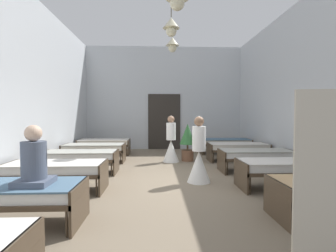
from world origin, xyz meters
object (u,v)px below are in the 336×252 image
Objects in this scene: nurse_mid_aisle at (171,145)px; patient_seated_primary at (34,163)px; bed_right_row_2 at (286,167)px; bed_right_row_5 at (225,142)px; potted_plant at (188,139)px; bed_right_row_4 at (238,148)px; nurse_near_aisle at (199,159)px; bed_left_row_2 at (56,169)px; bed_left_row_5 at (104,143)px; bed_left_row_3 at (80,156)px; bed_left_row_1 at (10,194)px; bed_left_row_4 at (94,148)px; bed_right_row_3 at (256,155)px.

patient_seated_primary is (-2.08, -4.73, 0.34)m from nurse_mid_aisle.
bed_right_row_2 is 1.00× the size of bed_right_row_5.
potted_plant is at bearing -137.62° from bed_right_row_5.
bed_right_row_4 is 3.09m from nurse_near_aisle.
bed_left_row_5 is at bearing 90.00° from bed_left_row_2.
bed_right_row_2 is 1.00× the size of bed_left_row_3.
bed_right_row_2 is at bearing 18.88° from bed_left_row_1.
bed_left_row_4 is at bearing -178.27° from potted_plant.
nurse_mid_aisle is 1.86× the size of patient_seated_primary.
bed_left_row_1 is 7.81m from bed_right_row_5.
bed_left_row_4 is 2.99m from potted_plant.
bed_right_row_5 is at bearing 42.38° from potted_plant.
patient_seated_primary reaches higher than bed_left_row_1.
bed_left_row_1 is 1.57× the size of potted_plant.
bed_left_row_2 is 1.00× the size of bed_right_row_3.
patient_seated_primary is (-4.26, -3.21, 0.43)m from bed_right_row_3.
bed_right_row_2 is 1.00× the size of bed_right_row_4.
bed_left_row_1 is at bearing 92.55° from nurse_mid_aisle.
bed_right_row_4 is 1.28× the size of nurse_near_aisle.
potted_plant reaches higher than bed_left_row_5.
bed_right_row_4 is 1.57× the size of potted_plant.
bed_left_row_1 is 1.00× the size of bed_right_row_4.
potted_plant is (-1.63, 3.24, 0.27)m from bed_right_row_2.
bed_left_row_3 is 1.00× the size of bed_left_row_4.
bed_left_row_2 is at bearing 90.00° from bed_left_row_1.
bed_left_row_4 is 2.44m from nurse_mid_aisle.
patient_seated_primary is at bearing -131.69° from bed_right_row_4.
nurse_mid_aisle reaches higher than bed_left_row_3.
bed_left_row_5 is 2.93m from nurse_mid_aisle.
potted_plant is (2.98, 4.82, 0.27)m from bed_left_row_1.
bed_left_row_3 is 1.00× the size of bed_right_row_5.
bed_right_row_3 is 1.28× the size of nurse_mid_aisle.
bed_left_row_4 is at bearing 90.00° from bed_left_row_3.
bed_left_row_3 is 1.00× the size of bed_right_row_4.
bed_left_row_2 is 1.00× the size of bed_left_row_3.
bed_left_row_3 and bed_right_row_4 have the same top height.
nurse_near_aisle is (2.92, -4.15, 0.09)m from bed_left_row_5.
bed_right_row_5 is (4.61, 6.31, 0.00)m from bed_left_row_1.
bed_right_row_4 is 6.42m from patient_seated_primary.
bed_left_row_1 is at bearing 171.33° from patient_seated_primary.
patient_seated_primary is (-2.57, -2.21, 0.34)m from nurse_near_aisle.
bed_left_row_5 and bed_right_row_5 have the same top height.
potted_plant reaches higher than bed_right_row_4.
bed_left_row_5 is 4.61m from bed_right_row_5.
bed_left_row_1 is 5.28m from nurse_mid_aisle.
nurse_near_aisle is 2.67m from potted_plant.
bed_right_row_3 is 1.00× the size of bed_right_row_5.
potted_plant is at bearing -26.51° from bed_left_row_5.
bed_left_row_4 is at bearing -42.41° from nurse_near_aisle.
nurse_mid_aisle reaches higher than bed_right_row_2.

